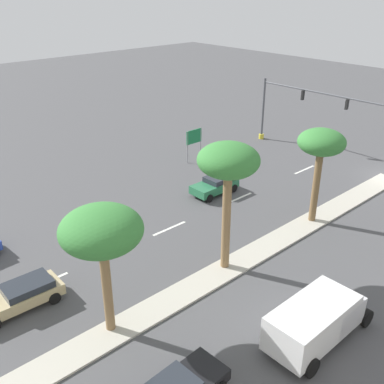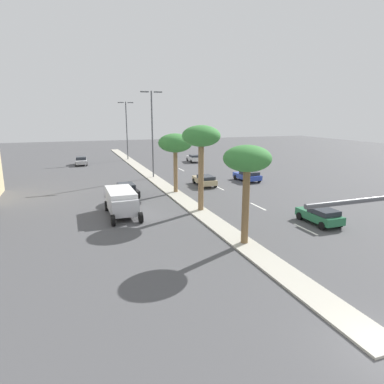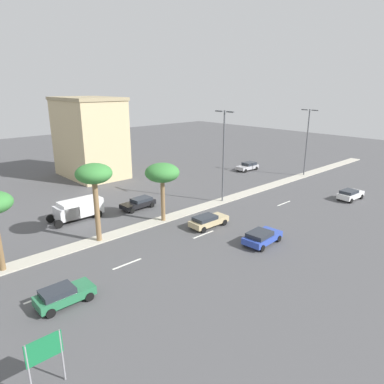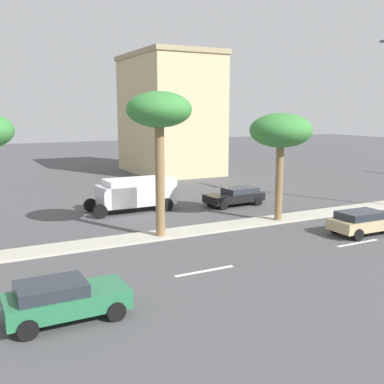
{
  "view_description": "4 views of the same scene",
  "coord_description": "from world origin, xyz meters",
  "views": [
    {
      "loc": [
        -14.79,
        36.25,
        15.35
      ],
      "look_at": [
        3.02,
        20.18,
        3.98
      ],
      "focal_mm": 42.0,
      "sensor_mm": 36.0,
      "label": 1
    },
    {
      "loc": [
        -10.62,
        -7.55,
        8.6
      ],
      "look_at": [
        -0.17,
        21.2,
        1.56
      ],
      "focal_mm": 31.64,
      "sensor_mm": 36.0,
      "label": 2
    },
    {
      "loc": [
        29.2,
        5.73,
        14.48
      ],
      "look_at": [
        3.49,
        29.33,
        3.82
      ],
      "focal_mm": 32.67,
      "sensor_mm": 36.0,
      "label": 3
    },
    {
      "loc": [
        22.17,
        10.47,
        6.69
      ],
      "look_at": [
        -3.2,
        23.8,
        1.63
      ],
      "focal_mm": 42.99,
      "sensor_mm": 36.0,
      "label": 4
    }
  ],
  "objects": [
    {
      "name": "ground_plane",
      "position": [
        0.0,
        30.39,
        0.0
      ],
      "size": [
        160.0,
        160.0,
        0.0
      ],
      "primitive_type": "plane",
      "color": "#4C4C4F"
    },
    {
      "name": "lane_stripe_front",
      "position": [
        5.97,
        12.59,
        0.01
      ],
      "size": [
        0.2,
        2.8,
        0.01
      ],
      "primitive_type": "cube",
      "color": "silver",
      "rests_on": "ground"
    },
    {
      "name": "lane_stripe_near",
      "position": [
        5.97,
        19.6,
        0.01
      ],
      "size": [
        0.2,
        2.8,
        0.01
      ],
      "primitive_type": "cube",
      "color": "silver",
      "rests_on": "ground"
    },
    {
      "name": "lane_stripe_mid",
      "position": [
        5.97,
        28.63,
        0.01
      ],
      "size": [
        0.2,
        2.8,
        0.01
      ],
      "primitive_type": "cube",
      "color": "silver",
      "rests_on": "ground"
    },
    {
      "name": "commercial_building",
      "position": [
        -23.88,
        31.89,
        6.4
      ],
      "size": [
        12.08,
        8.19,
        12.77
      ],
      "color": "#C6B284",
      "rests_on": "ground"
    },
    {
      "name": "palm_tree_leading",
      "position": [
        0.27,
        20.08,
        6.54
      ],
      "size": [
        3.37,
        3.37,
        7.58
      ],
      "color": "olive",
      "rests_on": "median_curb"
    },
    {
      "name": "palm_tree_center",
      "position": [
        0.32,
        27.91,
        5.46
      ],
      "size": [
        3.72,
        3.72,
        6.47
      ],
      "color": "olive",
      "rests_on": "median_curb"
    },
    {
      "name": "sedan_tan_front",
      "position": [
        4.84,
        30.4,
        0.72
      ],
      "size": [
        1.99,
        4.45,
        1.31
      ],
      "color": "tan",
      "rests_on": "ground"
    },
    {
      "name": "sedan_green_right",
      "position": [
        7.88,
        13.3,
        0.73
      ],
      "size": [
        1.88,
        3.9,
        1.34
      ],
      "color": "#287047",
      "rests_on": "ground"
    },
    {
      "name": "sedan_black_inboard",
      "position": [
        -5.06,
        28.31,
        0.7
      ],
      "size": [
        2.1,
        4.38,
        1.27
      ],
      "color": "black",
      "rests_on": "ground"
    },
    {
      "name": "box_truck",
      "position": [
        -6.68,
        21.12,
        1.25
      ],
      "size": [
        2.49,
        5.87,
        2.2
      ],
      "color": "silver",
      "rests_on": "ground"
    }
  ]
}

